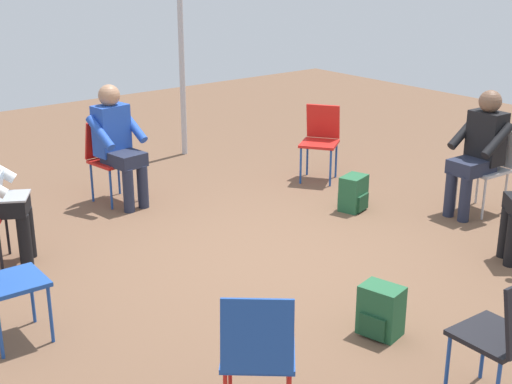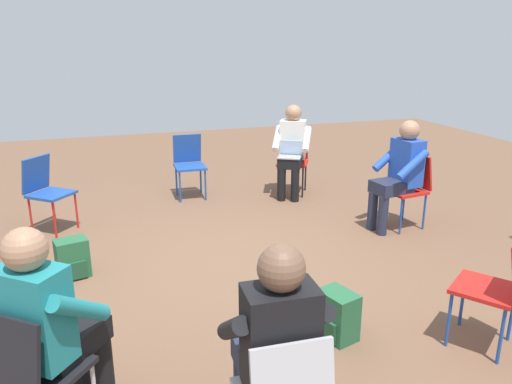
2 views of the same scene
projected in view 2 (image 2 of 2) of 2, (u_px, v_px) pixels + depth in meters
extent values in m
plane|color=brown|center=(228.00, 266.00, 4.80)|extent=(14.44, 14.44, 0.00)
cube|color=red|center=(292.00, 163.00, 6.91)|extent=(0.55, 0.55, 0.03)
cylinder|color=black|center=(303.00, 183.00, 6.78)|extent=(0.02, 0.02, 0.42)
cylinder|color=black|center=(278.00, 181.00, 6.85)|extent=(0.02, 0.02, 0.42)
cylinder|color=black|center=(305.00, 176.00, 7.10)|extent=(0.02, 0.02, 0.42)
cylinder|color=black|center=(282.00, 175.00, 7.17)|extent=(0.02, 0.02, 0.42)
cube|color=red|center=(295.00, 145.00, 7.02)|extent=(0.27, 0.38, 0.40)
cube|color=#1E4799|center=(52.00, 194.00, 5.54)|extent=(0.56, 0.56, 0.03)
cylinder|color=red|center=(77.00, 211.00, 5.69)|extent=(0.02, 0.02, 0.42)
cylinder|color=red|center=(55.00, 220.00, 5.39)|extent=(0.02, 0.02, 0.42)
cylinder|color=red|center=(53.00, 207.00, 5.82)|extent=(0.02, 0.02, 0.42)
cylinder|color=red|center=(31.00, 216.00, 5.52)|extent=(0.02, 0.02, 0.42)
cube|color=#1E4799|center=(36.00, 174.00, 5.54)|extent=(0.35, 0.32, 0.40)
cube|color=#1E4799|center=(190.00, 167.00, 6.71)|extent=(0.41, 0.41, 0.03)
cylinder|color=#1E4799|center=(205.00, 185.00, 6.66)|extent=(0.02, 0.02, 0.42)
cylinder|color=#1E4799|center=(180.00, 187.00, 6.57)|extent=(0.02, 0.02, 0.42)
cylinder|color=#1E4799|center=(201.00, 179.00, 6.98)|extent=(0.02, 0.02, 0.42)
cylinder|color=#1E4799|center=(176.00, 181.00, 6.88)|extent=(0.02, 0.02, 0.42)
cube|color=#1E4799|center=(187.00, 148.00, 6.82)|extent=(0.10, 0.38, 0.40)
cube|color=red|center=(404.00, 191.00, 5.66)|extent=(0.45, 0.45, 0.03)
cylinder|color=#1E4799|center=(401.00, 216.00, 5.51)|extent=(0.02, 0.02, 0.42)
cylinder|color=#1E4799|center=(381.00, 207.00, 5.80)|extent=(0.02, 0.02, 0.42)
cylinder|color=#1E4799|center=(424.00, 212.00, 5.65)|extent=(0.02, 0.02, 0.42)
cylinder|color=#1E4799|center=(404.00, 203.00, 5.94)|extent=(0.02, 0.02, 0.42)
cube|color=red|center=(419.00, 171.00, 5.67)|extent=(0.39, 0.14, 0.40)
cube|color=black|center=(43.00, 372.00, 2.60)|extent=(0.56, 0.56, 0.03)
cylinder|color=#B7B7BC|center=(47.00, 380.00, 2.88)|extent=(0.02, 0.02, 0.42)
cube|color=black|center=(8.00, 357.00, 2.37)|extent=(0.31, 0.35, 0.40)
cube|color=red|center=(485.00, 289.00, 3.46)|extent=(0.56, 0.56, 0.03)
cylinder|color=#1E4799|center=(449.00, 320.00, 3.50)|extent=(0.02, 0.02, 0.42)
cylinder|color=#1E4799|center=(462.00, 300.00, 3.76)|extent=(0.02, 0.02, 0.42)
cylinder|color=#1E4799|center=(501.00, 336.00, 3.30)|extent=(0.02, 0.02, 0.42)
cylinder|color=#1E4799|center=(512.00, 314.00, 3.56)|extent=(0.02, 0.02, 0.42)
cylinder|color=black|center=(295.00, 185.00, 6.62)|extent=(0.11, 0.11, 0.45)
cylinder|color=black|center=(282.00, 184.00, 6.65)|extent=(0.11, 0.11, 0.45)
cube|color=black|center=(291.00, 161.00, 6.71)|extent=(0.51, 0.47, 0.14)
cube|color=silver|center=(293.00, 139.00, 6.81)|extent=(0.36, 0.40, 0.52)
sphere|color=#A87A5B|center=(293.00, 113.00, 6.70)|extent=(0.22, 0.22, 0.22)
cylinder|color=silver|center=(307.00, 139.00, 6.67)|extent=(0.39, 0.28, 0.31)
cylinder|color=silver|center=(277.00, 138.00, 6.74)|extent=(0.39, 0.28, 0.31)
cube|color=#9EA0A5|center=(289.00, 157.00, 6.58)|extent=(0.34, 0.37, 0.02)
cube|color=#B2D1F2|center=(291.00, 147.00, 6.65)|extent=(0.20, 0.29, 0.20)
cylinder|color=black|center=(80.00, 362.00, 3.01)|extent=(0.11, 0.11, 0.45)
cylinder|color=black|center=(104.00, 369.00, 2.95)|extent=(0.11, 0.11, 0.45)
cube|color=black|center=(67.00, 340.00, 2.75)|extent=(0.51, 0.50, 0.14)
cube|color=teal|center=(35.00, 315.00, 2.50)|extent=(0.39, 0.40, 0.52)
sphere|color=#A87A5B|center=(25.00, 250.00, 2.40)|extent=(0.22, 0.22, 0.22)
cylinder|color=teal|center=(19.00, 294.00, 2.65)|extent=(0.36, 0.32, 0.31)
cylinder|color=teal|center=(80.00, 309.00, 2.51)|extent=(0.36, 0.32, 0.31)
cylinder|color=#23283D|center=(274.00, 384.00, 2.82)|extent=(0.11, 0.11, 0.45)
cube|color=#23283D|center=(268.00, 362.00, 2.56)|extent=(0.43, 0.32, 0.14)
cube|color=black|center=(280.00, 339.00, 2.31)|extent=(0.24, 0.35, 0.52)
sphere|color=brown|center=(281.00, 268.00, 2.20)|extent=(0.22, 0.22, 0.22)
cylinder|color=black|center=(233.00, 329.00, 2.34)|extent=(0.40, 0.11, 0.31)
cylinder|color=black|center=(313.00, 316.00, 2.44)|extent=(0.40, 0.11, 0.31)
cylinder|color=#23283D|center=(383.00, 215.00, 5.49)|extent=(0.11, 0.11, 0.45)
cylinder|color=#23283D|center=(372.00, 210.00, 5.65)|extent=(0.11, 0.11, 0.45)
cube|color=#23283D|center=(391.00, 187.00, 5.56)|extent=(0.35, 0.46, 0.14)
cube|color=blue|center=(407.00, 162.00, 5.56)|extent=(0.37, 0.26, 0.52)
sphere|color=#A87A5B|center=(410.00, 130.00, 5.45)|extent=(0.22, 0.22, 0.22)
cylinder|color=blue|center=(413.00, 165.00, 5.34)|extent=(0.14, 0.40, 0.31)
cylinder|color=blue|center=(388.00, 157.00, 5.68)|extent=(0.14, 0.40, 0.31)
cube|color=#235B38|center=(337.00, 315.00, 3.61)|extent=(0.33, 0.27, 0.36)
cube|color=#1C492C|center=(337.00, 325.00, 3.64)|extent=(0.26, 0.30, 0.16)
cube|color=#235B38|center=(72.00, 258.00, 4.54)|extent=(0.26, 0.32, 0.36)
cube|color=#1C492C|center=(73.00, 266.00, 4.57)|extent=(0.29, 0.25, 0.16)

